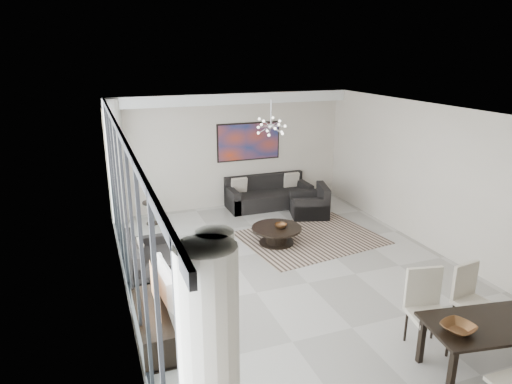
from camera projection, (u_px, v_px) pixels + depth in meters
name	position (u px, v px, depth m)	size (l,w,h in m)	color
room_shell	(335.00, 201.00, 7.67)	(6.00, 9.00, 2.90)	#A8A39B
window_wall	(133.00, 225.00, 6.56)	(0.37, 8.95, 2.90)	white
soffit	(231.00, 98.00, 10.97)	(5.98, 0.40, 0.26)	white
painting	(249.00, 142.00, 11.62)	(1.68, 0.04, 0.98)	#B13718
chandelier	(271.00, 126.00, 9.58)	(0.66, 0.66, 0.71)	silver
rug	(310.00, 238.00, 9.85)	(2.81, 2.16, 0.01)	black
coffee_table	(277.00, 234.00, 9.51)	(1.04, 1.04, 0.37)	black
bowl_coffee	(281.00, 226.00, 9.43)	(0.26, 0.26, 0.08)	brown
sofa_main	(268.00, 196.00, 11.80)	(2.15, 0.88, 0.78)	black
loveseat	(149.00, 264.00, 8.10)	(0.80, 1.43, 0.71)	black
armchair	(311.00, 205.00, 11.12)	(1.07, 1.10, 0.76)	black
side_table	(152.00, 209.00, 10.54)	(0.40, 0.40, 0.55)	black
tv_console	(153.00, 325.00, 6.33)	(0.42, 1.49, 0.46)	black
television	(161.00, 288.00, 6.26)	(1.03, 0.13, 0.59)	gray
dining_table	(494.00, 329.00, 5.59)	(1.79, 1.10, 0.70)	black
dining_chair_nw	(426.00, 303.00, 6.12)	(0.60, 0.60, 1.10)	#BAB29A
dining_chair_ne	(470.00, 294.00, 6.45)	(0.52, 0.52, 1.01)	#BAB29A
bowl_dining	(458.00, 328.00, 5.38)	(0.38, 0.38, 0.09)	brown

